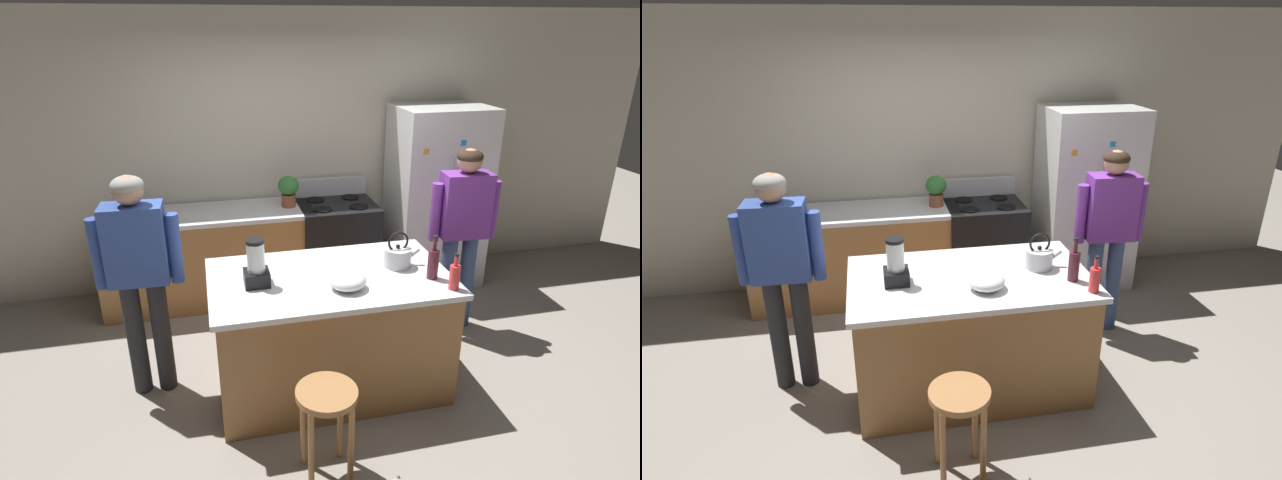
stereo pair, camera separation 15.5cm
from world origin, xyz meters
TOP-DOWN VIEW (x-y plane):
  - ground_plane at (0.00, 0.00)m, footprint 14.00×14.00m
  - back_wall at (0.00, 1.95)m, footprint 8.00×0.10m
  - kitchen_island at (0.00, 0.00)m, footprint 1.69×0.98m
  - back_counter_run at (-0.80, 1.55)m, footprint 2.00×0.64m
  - refrigerator at (1.50, 1.50)m, footprint 0.90×0.73m
  - stove_range at (0.45, 1.52)m, footprint 0.76×0.65m
  - person_by_island_left at (-1.29, 0.23)m, footprint 0.59×0.23m
  - person_by_sink_right at (1.30, 0.55)m, footprint 0.60×0.25m
  - bar_stool at (-0.23, -0.85)m, footprint 0.36×0.36m
  - potted_plant at (-0.02, 1.55)m, footprint 0.20×0.20m
  - blender_appliance at (-0.51, -0.01)m, footprint 0.17×0.17m
  - bottle_soda at (0.76, -0.37)m, footprint 0.07×0.07m
  - bottle_wine at (0.68, -0.19)m, footprint 0.08×0.08m
  - mixing_bowl at (0.07, -0.20)m, footprint 0.25×0.25m
  - tea_kettle at (0.52, 0.05)m, footprint 0.28×0.20m

SIDE VIEW (x-z plane):
  - ground_plane at x=0.00m, z-range 0.00..0.00m
  - back_counter_run at x=-0.80m, z-range 0.00..0.91m
  - kitchen_island at x=0.00m, z-range 0.00..0.91m
  - stove_range at x=0.45m, z-range -0.08..1.01m
  - bar_stool at x=-0.23m, z-range 0.18..0.80m
  - refrigerator at x=1.50m, z-range 0.00..1.82m
  - mixing_bowl at x=0.07m, z-range 0.91..1.02m
  - person_by_sink_right at x=1.30m, z-range 0.17..1.80m
  - tea_kettle at x=0.52m, z-range 0.85..1.12m
  - bottle_soda at x=0.76m, z-range 0.87..1.13m
  - person_by_island_left at x=-1.29m, z-range 0.18..1.83m
  - bottle_wine at x=0.68m, z-range 0.87..1.18m
  - blender_appliance at x=-0.51m, z-range 0.88..1.21m
  - potted_plant at x=-0.02m, z-range 0.93..1.23m
  - back_wall at x=0.00m, z-range 0.00..2.70m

